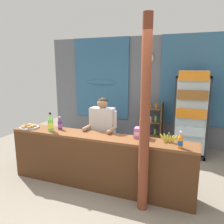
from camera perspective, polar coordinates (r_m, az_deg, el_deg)
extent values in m
plane|color=gray|center=(4.72, 2.28, -14.04)|extent=(7.78, 7.78, 0.00)
cube|color=slate|center=(6.07, 8.09, 5.56)|extent=(5.50, 0.12, 2.82)
cube|color=teal|center=(6.34, -2.81, 8.63)|extent=(1.63, 0.04, 2.22)
ellipsoid|color=teal|center=(6.33, -2.87, 7.61)|extent=(0.89, 0.10, 0.16)
cube|color=teal|center=(5.80, 20.51, 7.61)|extent=(1.64, 0.04, 2.22)
ellipsoid|color=teal|center=(5.79, 20.43, 6.50)|extent=(0.90, 0.10, 0.16)
cylinder|color=tan|center=(5.93, 9.44, 13.48)|extent=(0.27, 0.03, 0.27)
cylinder|color=white|center=(5.92, 9.41, 13.48)|extent=(0.23, 0.01, 0.23)
cube|color=beige|center=(6.12, 2.55, 9.95)|extent=(0.24, 0.02, 0.18)
cube|color=brown|center=(3.72, -3.63, -6.30)|extent=(3.21, 0.44, 0.04)
cube|color=#4E2E18|center=(3.73, -4.86, -13.94)|extent=(3.21, 0.04, 0.88)
cube|color=#4E2E18|center=(4.72, -21.31, -9.08)|extent=(0.08, 0.40, 0.88)
cube|color=#4E2E18|center=(3.60, 20.70, -15.73)|extent=(0.08, 0.40, 0.88)
cylinder|color=brown|center=(3.25, 8.09, -13.39)|extent=(0.14, 0.14, 1.36)
cylinder|color=brown|center=(2.95, 8.87, 11.24)|extent=(0.13, 0.13, 1.36)
ellipsoid|color=brown|center=(3.02, 9.64, -2.44)|extent=(0.06, 0.05, 0.08)
cube|color=#232328|center=(5.72, 19.82, -0.33)|extent=(0.73, 0.04, 1.85)
cube|color=#232328|center=(5.43, 16.10, -0.71)|extent=(0.04, 0.67, 1.85)
cube|color=#232328|center=(5.42, 23.35, -1.25)|extent=(0.04, 0.67, 1.85)
cube|color=#232328|center=(5.30, 20.40, 8.58)|extent=(0.73, 0.67, 0.04)
cube|color=#232328|center=(5.67, 19.10, -9.72)|extent=(0.73, 0.67, 0.08)
cube|color=silver|center=(5.09, 19.65, -1.19)|extent=(0.67, 0.02, 1.69)
cylinder|color=#B7B7BC|center=(5.07, 23.03, -2.07)|extent=(0.02, 0.02, 0.40)
cube|color=silver|center=(5.51, 19.45, -4.78)|extent=(0.65, 0.59, 0.02)
cube|color=silver|center=(5.34, 19.48, -4.05)|extent=(0.61, 0.55, 0.20)
cube|color=silver|center=(5.41, 19.74, -0.73)|extent=(0.65, 0.59, 0.02)
cube|color=orange|center=(5.25, 19.78, 0.14)|extent=(0.61, 0.55, 0.20)
cube|color=silver|center=(5.34, 20.04, 3.45)|extent=(0.65, 0.59, 0.02)
cube|color=brown|center=(5.19, 20.08, 4.45)|extent=(0.61, 0.55, 0.20)
cube|color=silver|center=(5.31, 20.34, 7.72)|extent=(0.65, 0.59, 0.02)
cube|color=orange|center=(5.16, 20.40, 8.84)|extent=(0.61, 0.55, 0.20)
cube|color=brown|center=(5.88, 8.37, -2.87)|extent=(0.04, 0.28, 1.16)
cube|color=brown|center=(5.80, 12.62, -3.23)|extent=(0.04, 0.28, 1.16)
cube|color=brown|center=(5.74, 10.63, 0.87)|extent=(0.44, 0.28, 0.02)
cylinder|color=brown|center=(5.74, 10.01, 1.59)|extent=(0.06, 0.06, 0.11)
cylinder|color=orange|center=(5.72, 11.31, 1.53)|extent=(0.06, 0.06, 0.12)
cube|color=brown|center=(5.82, 10.50, -2.50)|extent=(0.44, 0.28, 0.02)
cylinder|color=silver|center=(5.81, 9.89, -1.75)|extent=(0.05, 0.05, 0.12)
cylinder|color=#75C64C|center=(5.79, 11.18, -1.75)|extent=(0.06, 0.06, 0.14)
cube|color=brown|center=(5.91, 10.38, -5.77)|extent=(0.44, 0.28, 0.02)
cylinder|color=#56286B|center=(5.90, 9.77, -5.00)|extent=(0.06, 0.06, 0.13)
cylinder|color=#75C64C|center=(5.88, 11.04, -5.07)|extent=(0.06, 0.06, 0.14)
cube|color=#3884D6|center=(5.75, -1.57, -4.54)|extent=(0.48, 0.48, 0.04)
cube|color=#3884D6|center=(5.86, -0.68, -1.98)|extent=(0.42, 0.08, 0.40)
cylinder|color=#3884D6|center=(5.74, -4.13, -6.88)|extent=(0.04, 0.04, 0.44)
cylinder|color=#3884D6|center=(5.57, -0.72, -7.45)|extent=(0.04, 0.04, 0.44)
cylinder|color=#3884D6|center=(6.06, -2.32, -5.86)|extent=(0.04, 0.04, 0.44)
cylinder|color=#3884D6|center=(5.89, 0.95, -6.35)|extent=(0.04, 0.04, 0.44)
cube|color=#3884D6|center=(5.81, -3.33, -3.15)|extent=(0.07, 0.40, 0.03)
cube|color=#3884D6|center=(5.63, 0.24, -3.62)|extent=(0.07, 0.40, 0.03)
cylinder|color=#28282D|center=(4.30, -3.50, -10.80)|extent=(0.11, 0.11, 0.81)
cylinder|color=#28282D|center=(4.23, -1.19, -11.17)|extent=(0.11, 0.11, 0.81)
cube|color=#BCB7B2|center=(4.06, -2.43, -2.40)|extent=(0.43, 0.20, 0.50)
sphere|color=#997051|center=(3.99, -2.47, 2.30)|extent=(0.19, 0.19, 0.19)
ellipsoid|color=#2D2319|center=(3.99, -2.42, 2.93)|extent=(0.18, 0.18, 0.10)
cylinder|color=#BCB7B2|center=(4.14, -5.40, -1.37)|extent=(0.08, 0.08, 0.31)
cylinder|color=#997051|center=(4.05, -6.30, -3.97)|extent=(0.07, 0.26, 0.07)
sphere|color=#997051|center=(3.94, -7.17, -4.45)|extent=(0.08, 0.08, 0.08)
cylinder|color=#BCB7B2|center=(3.96, 0.66, -1.93)|extent=(0.08, 0.08, 0.31)
cylinder|color=#997051|center=(3.86, -0.13, -4.68)|extent=(0.07, 0.26, 0.07)
sphere|color=#997051|center=(3.75, -0.85, -5.20)|extent=(0.08, 0.08, 0.08)
cylinder|color=#75C64C|center=(4.06, -15.52, -3.35)|extent=(0.10, 0.10, 0.21)
cone|color=#75C64C|center=(4.02, -15.64, -1.25)|extent=(0.10, 0.10, 0.09)
cylinder|color=black|center=(4.01, -15.69, -0.35)|extent=(0.04, 0.04, 0.03)
cylinder|color=yellow|center=(4.06, -15.52, -3.35)|extent=(0.10, 0.10, 0.09)
cylinder|color=#56286B|center=(4.14, -13.25, -3.37)|extent=(0.07, 0.07, 0.15)
cone|color=#56286B|center=(4.12, -13.32, -1.93)|extent=(0.07, 0.07, 0.07)
cylinder|color=silver|center=(4.11, -13.35, -1.32)|extent=(0.03, 0.03, 0.02)
cylinder|color=purple|center=(4.14, -13.25, -3.37)|extent=(0.08, 0.08, 0.07)
cylinder|color=orange|center=(3.28, 17.13, -7.60)|extent=(0.07, 0.07, 0.15)
cone|color=orange|center=(3.24, 17.25, -5.74)|extent=(0.07, 0.07, 0.07)
cylinder|color=white|center=(3.23, 17.30, -4.95)|extent=(0.03, 0.03, 0.02)
cylinder|color=#194C99|center=(3.28, 17.13, -7.60)|extent=(0.08, 0.08, 0.07)
cube|color=#B76699|center=(3.59, 7.53, -5.36)|extent=(0.21, 0.15, 0.17)
cube|color=#F7A5D8|center=(3.52, 7.23, -5.71)|extent=(0.19, 0.00, 0.06)
cylinder|color=#BCBCC1|center=(4.41, -20.53, -3.77)|extent=(0.34, 0.34, 0.02)
torus|color=#BCBCC1|center=(4.41, -20.54, -3.59)|extent=(0.36, 0.36, 0.02)
ellipsoid|color=tan|center=(4.36, -20.02, -3.45)|extent=(0.07, 0.08, 0.05)
ellipsoid|color=tan|center=(4.43, -19.42, -3.21)|extent=(0.10, 0.09, 0.05)
ellipsoid|color=tan|center=(4.50, -20.46, -3.05)|extent=(0.11, 0.07, 0.05)
ellipsoid|color=#A36638|center=(4.47, -21.47, -3.26)|extent=(0.10, 0.08, 0.05)
ellipsoid|color=tan|center=(4.39, -21.87, -3.53)|extent=(0.07, 0.08, 0.05)
ellipsoid|color=#B2753D|center=(4.31, -20.67, -3.70)|extent=(0.09, 0.07, 0.05)
ellipsoid|color=#DBCC42|center=(3.46, 12.91, -6.50)|extent=(0.11, 0.04, 0.15)
ellipsoid|color=#DBCC42|center=(3.48, 13.55, -6.46)|extent=(0.07, 0.04, 0.15)
ellipsoid|color=#DBCC42|center=(3.48, 14.13, -6.64)|extent=(0.04, 0.04, 0.13)
ellipsoid|color=#DBCC42|center=(3.47, 14.69, -6.76)|extent=(0.05, 0.04, 0.12)
ellipsoid|color=#DBCC42|center=(3.47, 15.29, -6.68)|extent=(0.08, 0.03, 0.14)
ellipsoid|color=#DBCC42|center=(3.46, 15.86, -6.69)|extent=(0.10, 0.04, 0.14)
cylinder|color=olive|center=(3.44, 14.45, -5.57)|extent=(0.02, 0.02, 0.05)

